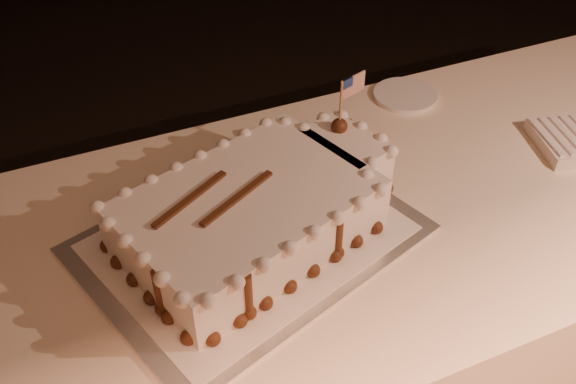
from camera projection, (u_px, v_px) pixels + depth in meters
name	position (u px, v px, depth m)	size (l,w,h in m)	color
banquet_table	(302.00, 340.00, 1.49)	(2.40, 0.80, 0.75)	#FFE4C5
cake_board	(249.00, 239.00, 1.21)	(0.59, 0.44, 0.01)	white
doily	(249.00, 237.00, 1.21)	(0.53, 0.40, 0.00)	white
sheet_cake	(261.00, 208.00, 1.19)	(0.58, 0.43, 0.22)	white
side_plate	(405.00, 95.00, 1.59)	(0.16, 0.16, 0.01)	white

